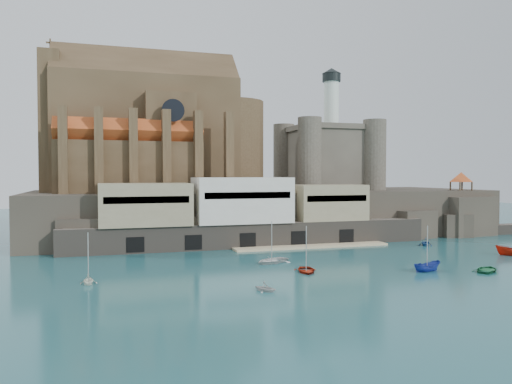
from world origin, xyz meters
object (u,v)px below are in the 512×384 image
at_px(church, 156,135).
at_px(boat_2, 427,271).
at_px(castle_keep, 327,155).
at_px(boat_0, 306,272).
at_px(pavilion, 461,178).
at_px(boat_1, 265,291).

distance_m(church, boat_2, 63.57).
height_order(church, boat_2, church).
bearing_deg(castle_keep, boat_0, -118.63).
height_order(pavilion, boat_2, pavilion).
bearing_deg(church, boat_1, -82.99).
relative_size(castle_keep, boat_0, 5.89).
bearing_deg(pavilion, castle_keep, 149.82).
xyz_separation_m(boat_0, boat_1, (-9.10, -9.29, 0.00)).
xyz_separation_m(church, boat_2, (32.09, -50.21, -22.13)).
bearing_deg(boat_0, pavilion, 47.14).
height_order(boat_0, boat_2, boat_0).
bearing_deg(boat_2, church, 24.33).
relative_size(boat_1, boat_2, 0.62).
distance_m(church, pavilion, 68.65).
distance_m(church, boat_1, 59.41).
height_order(boat_1, boat_2, boat_2).
bearing_deg(church, pavilion, -13.48).
xyz_separation_m(castle_keep, pavilion, (25.92, -15.08, -5.59)).
relative_size(pavilion, boat_1, 2.27).
relative_size(church, boat_1, 16.69).
relative_size(church, boat_0, 9.45).
height_order(pavilion, boat_1, pavilion).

